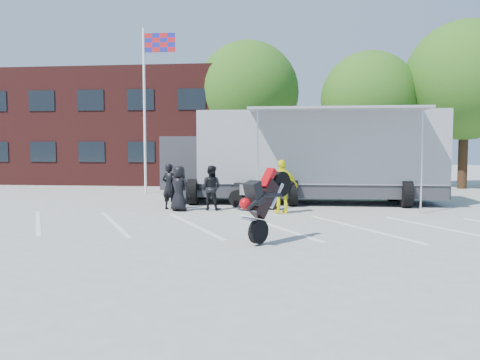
% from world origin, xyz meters
% --- Properties ---
extents(ground, '(100.00, 100.00, 0.00)m').
position_xyz_m(ground, '(0.00, 0.00, 0.00)').
color(ground, '#A6A6A0').
rests_on(ground, ground).
extents(parking_bay_lines, '(18.09, 13.33, 0.01)m').
position_xyz_m(parking_bay_lines, '(0.00, 1.00, 0.01)').
color(parking_bay_lines, white).
rests_on(parking_bay_lines, ground).
extents(office_building, '(18.00, 8.00, 7.00)m').
position_xyz_m(office_building, '(-10.00, 18.00, 3.50)').
color(office_building, '#491A17').
rests_on(office_building, ground).
extents(flagpole, '(1.61, 0.12, 8.00)m').
position_xyz_m(flagpole, '(-6.24, 10.00, 5.05)').
color(flagpole, white).
rests_on(flagpole, ground).
extents(tree_left, '(6.12, 6.12, 8.64)m').
position_xyz_m(tree_left, '(-2.00, 16.00, 5.57)').
color(tree_left, '#382314').
rests_on(tree_left, ground).
extents(tree_mid, '(5.44, 5.44, 7.68)m').
position_xyz_m(tree_mid, '(5.00, 15.00, 4.94)').
color(tree_mid, '#382314').
rests_on(tree_mid, ground).
extents(tree_right, '(6.46, 6.46, 9.12)m').
position_xyz_m(tree_right, '(10.00, 14.50, 5.88)').
color(tree_right, '#382314').
rests_on(tree_right, ground).
extents(transporter_truck, '(11.68, 5.70, 3.70)m').
position_xyz_m(transporter_truck, '(1.24, 6.88, 0.00)').
color(transporter_truck, gray).
rests_on(transporter_truck, ground).
extents(parked_motorcycle, '(2.30, 1.55, 1.15)m').
position_xyz_m(parked_motorcycle, '(-0.71, 4.89, 0.00)').
color(parked_motorcycle, silver).
rests_on(parked_motorcycle, ground).
extents(stunt_bike_rider, '(1.59, 1.76, 1.91)m').
position_xyz_m(stunt_bike_rider, '(0.28, -1.10, 0.00)').
color(stunt_bike_rider, black).
rests_on(stunt_bike_rider, ground).
extents(spectator_leather_a, '(0.92, 0.75, 1.61)m').
position_xyz_m(spectator_leather_a, '(-3.33, 3.91, 0.81)').
color(spectator_leather_a, black).
rests_on(spectator_leather_a, ground).
extents(spectator_leather_b, '(0.71, 0.57, 1.68)m').
position_xyz_m(spectator_leather_b, '(-3.77, 4.27, 0.84)').
color(spectator_leather_b, black).
rests_on(spectator_leather_b, ground).
extents(spectator_leather_c, '(0.90, 0.77, 1.62)m').
position_xyz_m(spectator_leather_c, '(-2.24, 4.30, 0.81)').
color(spectator_leather_c, black).
rests_on(spectator_leather_c, ground).
extents(spectator_hivis, '(1.17, 0.77, 1.86)m').
position_xyz_m(spectator_hivis, '(0.34, 3.68, 0.93)').
color(spectator_hivis, '#FFFC0D').
rests_on(spectator_hivis, ground).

